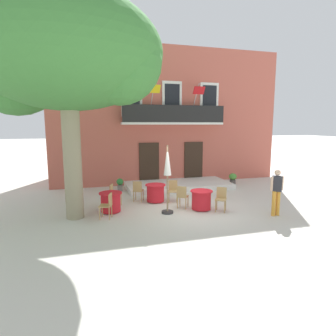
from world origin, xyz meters
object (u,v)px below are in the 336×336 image
cafe_chair_front_0 (108,204)px  plane_tree (64,57)px  cafe_chair_middle_0 (182,195)px  ground_planter_left (120,184)px  cafe_table_middle (201,200)px  cafe_umbrella (167,169)px  cafe_chair_near_tree_1 (138,190)px  cafe_chair_middle_1 (221,197)px  cafe_chair_near_tree_0 (173,189)px  cafe_table_front (111,202)px  cafe_table_near_tree (155,193)px  ground_planter_right (233,178)px  pedestrian_near_entrance (277,190)px  cafe_chair_front_1 (114,194)px

cafe_chair_front_0 → plane_tree: bearing=158.2°
cafe_chair_middle_0 → ground_planter_left: bearing=119.3°
cafe_table_middle → cafe_umbrella: bearing=-177.4°
cafe_chair_near_tree_1 → cafe_table_middle: (2.17, -1.83, -0.14)m
cafe_chair_middle_1 → ground_planter_left: bearing=127.7°
cafe_chair_near_tree_0 → plane_tree: bearing=-165.9°
cafe_table_front → cafe_chair_front_0: bearing=-102.7°
cafe_table_near_tree → cafe_chair_middle_0: (0.80, -1.22, 0.14)m
cafe_chair_front_0 → cafe_chair_middle_0: bearing=8.7°
cafe_table_near_tree → ground_planter_left: cafe_table_near_tree is taller
plane_tree → cafe_chair_near_tree_0: 6.52m
cafe_chair_front_0 → ground_planter_right: bearing=28.7°
cafe_umbrella → plane_tree: bearing=172.2°
cafe_table_near_tree → ground_planter_left: size_ratio=1.35×
ground_planter_left → cafe_chair_near_tree_0: bearing=-52.3°
cafe_chair_near_tree_1 → cafe_table_middle: bearing=-40.1°
cafe_table_near_tree → cafe_chair_front_0: size_ratio=0.95×
cafe_table_middle → pedestrian_near_entrance: bearing=-31.5°
cafe_chair_near_tree_0 → cafe_table_middle: bearing=-63.4°
cafe_chair_middle_1 → cafe_chair_front_0: 4.26m
cafe_table_near_tree → cafe_table_middle: same height
cafe_chair_near_tree_1 → ground_planter_left: size_ratio=1.42×
cafe_table_middle → pedestrian_near_entrance: size_ratio=0.51×
ground_planter_left → ground_planter_right: (6.12, -0.22, -0.00)m
cafe_chair_near_tree_0 → cafe_chair_front_0: size_ratio=1.00×
cafe_table_front → ground_planter_left: size_ratio=1.35×
plane_tree → ground_planter_right: plane_tree is taller
pedestrian_near_entrance → cafe_chair_near_tree_1: bearing=144.1°
pedestrian_near_entrance → cafe_chair_front_1: bearing=153.2°
cafe_table_near_tree → cafe_chair_near_tree_1: size_ratio=0.95×
cafe_table_middle → cafe_chair_middle_1: cafe_chair_middle_1 is taller
cafe_chair_near_tree_0 → cafe_table_front: 2.82m
cafe_table_front → cafe_chair_front_1: 0.77m
cafe_chair_middle_0 → cafe_chair_front_0: same height
cafe_chair_middle_0 → cafe_table_front: size_ratio=1.05×
cafe_chair_middle_0 → cafe_table_near_tree: bearing=123.1°
cafe_chair_middle_0 → pedestrian_near_entrance: size_ratio=0.53×
cafe_table_near_tree → pedestrian_near_entrance: bearing=-38.5°
plane_tree → cafe_table_front: 5.31m
plane_tree → ground_planter_left: 6.62m
cafe_chair_near_tree_1 → cafe_table_middle: size_ratio=1.05×
cafe_chair_near_tree_0 → cafe_umbrella: 2.00m
cafe_chair_near_tree_1 → cafe_chair_front_0: bearing=-126.6°
cafe_table_middle → cafe_umbrella: (-1.39, -0.06, 1.27)m
cafe_chair_near_tree_0 → cafe_table_middle: 1.61m
cafe_chair_near_tree_0 → cafe_table_middle: cafe_chair_near_tree_0 is taller
cafe_table_front → cafe_chair_front_1: size_ratio=0.95×
cafe_chair_near_tree_0 → ground_planter_right: cafe_chair_near_tree_0 is taller
cafe_table_front → ground_planter_right: cafe_table_front is taller
plane_tree → cafe_umbrella: size_ratio=2.97×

